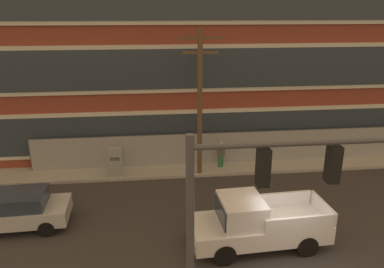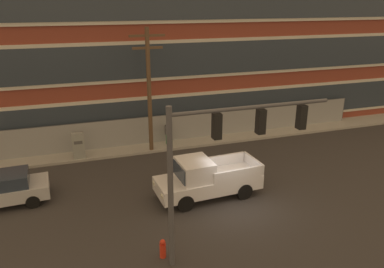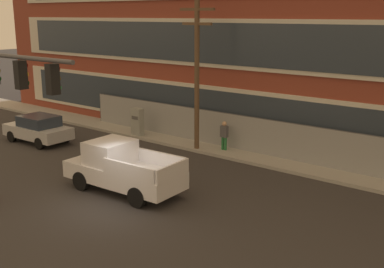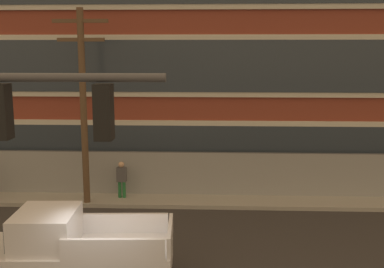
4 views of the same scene
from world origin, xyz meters
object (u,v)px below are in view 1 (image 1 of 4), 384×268
Objects in this scene: utility_pole_near_corner at (200,98)px; electrical_cabinet at (116,164)px; pickup_truck_white at (256,223)px; sedan_silver at (18,210)px; pedestrian_near_cabinet at (221,153)px; traffic_signal_mast at (273,197)px.

utility_pole_near_corner reaches higher than electrical_cabinet.
utility_pole_near_corner is at bearing 101.08° from pickup_truck_white.
utility_pole_near_corner reaches higher than sedan_silver.
pickup_truck_white is at bearing -78.92° from utility_pole_near_corner.
sedan_silver is 2.48× the size of pedestrian_near_cabinet.
pickup_truck_white is (1.02, 4.40, -3.52)m from traffic_signal_mast.
sedan_silver is 5.61m from electrical_cabinet.
traffic_signal_mast is at bearing -95.08° from pedestrian_near_cabinet.
traffic_signal_mast reaches higher than pickup_truck_white.
electrical_cabinet reaches higher than sedan_silver.
utility_pole_near_corner is at bearing 91.41° from traffic_signal_mast.
utility_pole_near_corner reaches higher than pedestrian_near_cabinet.
traffic_signal_mast is 5.73m from pickup_truck_white.
utility_pole_near_corner reaches higher than pickup_truck_white.
traffic_signal_mast reaches higher than sedan_silver.
pickup_truck_white is at bearing -49.02° from electrical_cabinet.
pedestrian_near_cabinet is (9.41, 4.89, 0.18)m from sedan_silver.
pedestrian_near_cabinet is (0.02, 7.25, 0.01)m from pickup_truck_white.
pedestrian_near_cabinet is (1.04, 11.65, -3.51)m from traffic_signal_mast.
pickup_truck_white is 7.50m from utility_pole_near_corner.
utility_pole_near_corner is at bearing -0.70° from electrical_cabinet.
utility_pole_near_corner is 3.64m from pedestrian_near_cabinet.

